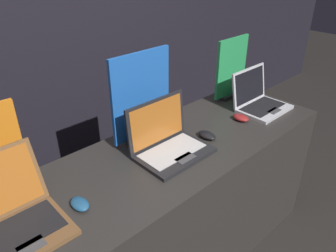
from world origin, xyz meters
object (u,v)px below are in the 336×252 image
at_px(promo_stand_back, 231,70).
at_px(laptop_back, 258,100).
at_px(mouse_middle, 207,135).
at_px(mouse_back, 241,118).
at_px(promo_stand_middle, 141,99).
at_px(mouse_front, 80,204).
at_px(laptop_middle, 168,141).
at_px(laptop_front, 12,215).

bearing_deg(promo_stand_back, laptop_back, -90.00).
bearing_deg(mouse_middle, mouse_back, -0.76).
bearing_deg(promo_stand_middle, mouse_front, -154.91).
xyz_separation_m(promo_stand_middle, mouse_back, (0.56, -0.26, -0.21)).
bearing_deg(mouse_middle, mouse_front, -179.78).
bearing_deg(promo_stand_middle, laptop_middle, -90.00).
relative_size(laptop_middle, mouse_back, 3.62).
height_order(laptop_front, mouse_middle, laptop_front).
bearing_deg(promo_stand_back, laptop_middle, -164.98).
relative_size(laptop_back, mouse_back, 3.24).
xyz_separation_m(mouse_middle, promo_stand_back, (0.54, 0.26, 0.18)).
xyz_separation_m(laptop_middle, promo_stand_back, (0.79, 0.21, 0.14)).
relative_size(laptop_middle, mouse_middle, 3.39).
bearing_deg(promo_stand_middle, promo_stand_back, 0.78).
relative_size(mouse_middle, promo_stand_middle, 0.23).
distance_m(laptop_middle, mouse_middle, 0.26).
bearing_deg(mouse_middle, laptop_back, 2.57).
height_order(mouse_middle, promo_stand_back, promo_stand_back).
distance_m(laptop_front, mouse_back, 1.35).
xyz_separation_m(laptop_front, laptop_middle, (0.78, -0.02, 0.00)).
bearing_deg(mouse_back, laptop_middle, 174.49).
relative_size(laptop_middle, promo_stand_back, 0.90).
xyz_separation_m(mouse_middle, promo_stand_middle, (-0.25, 0.25, 0.22)).
height_order(laptop_front, laptop_middle, laptop_middle).
distance_m(promo_stand_middle, mouse_back, 0.65).
distance_m(laptop_front, promo_stand_back, 1.59).
xyz_separation_m(laptop_back, mouse_back, (-0.23, -0.03, -0.04)).
xyz_separation_m(laptop_front, laptop_back, (1.57, -0.04, -0.00)).
bearing_deg(promo_stand_middle, mouse_middle, -44.82).
height_order(laptop_front, promo_stand_middle, promo_stand_middle).
distance_m(laptop_middle, promo_stand_middle, 0.26).
height_order(promo_stand_middle, laptop_back, promo_stand_middle).
xyz_separation_m(mouse_front, promo_stand_back, (1.33, 0.27, 0.18)).
height_order(mouse_front, mouse_back, mouse_back).
height_order(mouse_middle, promo_stand_middle, promo_stand_middle).
distance_m(laptop_front, mouse_front, 0.25).
bearing_deg(laptop_middle, laptop_back, -1.89).
distance_m(laptop_back, mouse_back, 0.23).
bearing_deg(mouse_back, mouse_front, 179.94).
bearing_deg(laptop_front, laptop_middle, -1.10).
height_order(laptop_middle, laptop_back, laptop_middle).
height_order(promo_stand_middle, promo_stand_back, promo_stand_middle).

